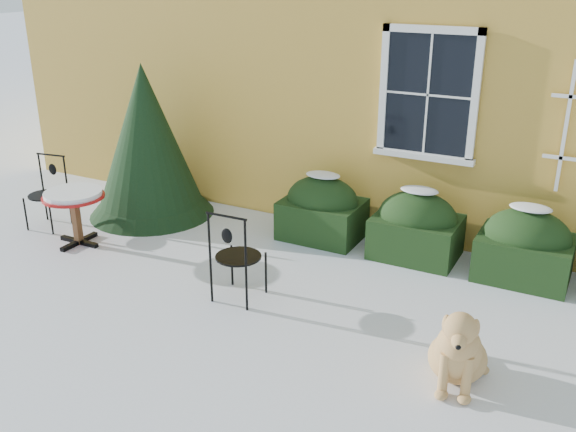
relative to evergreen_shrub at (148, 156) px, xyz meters
The scene contains 7 objects.
ground 3.76m from the evergreen_shrub, 36.94° to the right, with size 80.00×80.00×0.00m, color white.
hedge_row 4.61m from the evergreen_shrub, ahead, with size 4.95×0.80×0.91m.
evergreen_shrub is the anchor object (origin of this frame).
bistro_table 1.38m from the evergreen_shrub, 95.94° to the right, with size 0.79×0.79×0.73m.
patio_chair_near 3.03m from the evergreen_shrub, 33.15° to the right, with size 0.51×0.51×1.06m.
patio_chair_far 1.47m from the evergreen_shrub, 131.79° to the right, with size 0.51×0.51×1.01m.
dog 5.48m from the evergreen_shrub, 22.28° to the right, with size 0.61×0.93×0.83m.
Camera 1 is at (3.04, -4.75, 3.46)m, focal length 40.00 mm.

